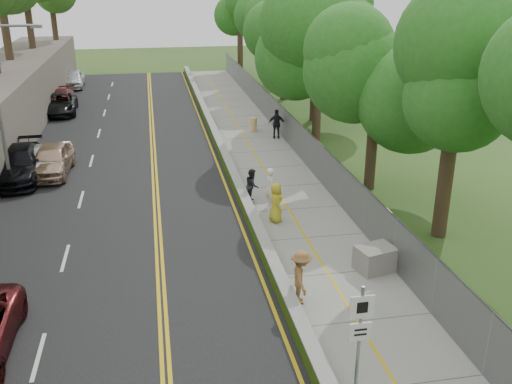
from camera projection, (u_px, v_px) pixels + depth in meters
ground at (288, 330)px, 17.22m from camera, size 140.00×140.00×0.00m
road at (122, 177)px, 30.05m from camera, size 11.20×66.00×0.04m
sidewalk at (269, 168)px, 31.40m from camera, size 4.20×66.00×0.05m
jersey_barrier at (228, 165)px, 30.91m from camera, size 0.42×66.00×0.60m
chainlink_fence at (307, 149)px, 31.40m from camera, size 0.04×66.00×2.00m
trees_fenceside at (354, 36)px, 29.63m from camera, size 7.00×66.00×14.00m
streetlight at (2, 97)px, 26.60m from camera, size 2.52×0.22×8.00m
signpost at (360, 329)px, 13.93m from camera, size 0.62×0.09×3.10m
construction_barrel at (253, 125)px, 38.32m from camera, size 0.56×0.56×0.91m
concrete_block at (375, 259)px, 20.46m from camera, size 1.54×1.30×0.89m
car_3 at (18, 164)px, 29.36m from camera, size 2.50×5.71×1.63m
car_4 at (52, 160)px, 30.10m from camera, size 2.12×4.76×1.59m
car_5 at (43, 161)px, 30.17m from camera, size 1.64×4.35×1.42m
car_6 at (59, 104)px, 43.02m from camera, size 2.75×5.44×1.47m
car_7 at (61, 99)px, 44.80m from camera, size 1.97×4.76×1.38m
car_8 at (73, 79)px, 52.74m from camera, size 1.96×4.67×1.58m
painter_0 at (276, 202)px, 24.32m from camera, size 0.69×0.93×1.75m
painter_1 at (271, 188)px, 25.77m from camera, size 0.50×0.71×1.87m
painter_2 at (252, 185)px, 26.47m from camera, size 0.73×0.87×1.59m
painter_3 at (301, 277)px, 18.29m from camera, size 0.81×1.25×1.83m
person_far at (277, 124)px, 36.49m from camera, size 1.19×0.73×1.89m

